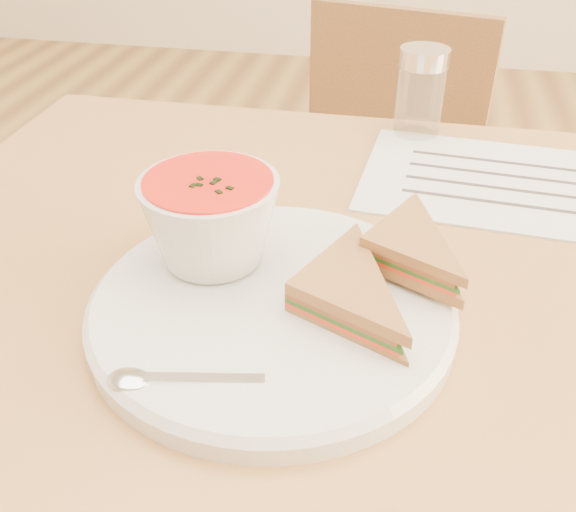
% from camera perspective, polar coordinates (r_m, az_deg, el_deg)
% --- Properties ---
extents(dining_table, '(1.00, 0.70, 0.75)m').
position_cam_1_polar(dining_table, '(0.89, 5.60, -20.33)').
color(dining_table, '#A45F32').
rests_on(dining_table, floor).
extents(chair_far, '(0.44, 0.44, 0.81)m').
position_cam_1_polar(chair_far, '(1.29, 6.53, 1.57)').
color(chair_far, brown).
rests_on(chair_far, floor).
extents(plate, '(0.32, 0.32, 0.02)m').
position_cam_1_polar(plate, '(0.55, -1.45, -4.69)').
color(plate, silver).
rests_on(plate, dining_table).
extents(soup_bowl, '(0.15, 0.15, 0.08)m').
position_cam_1_polar(soup_bowl, '(0.57, -6.83, 2.84)').
color(soup_bowl, silver).
rests_on(soup_bowl, plate).
extents(sandwich_half_a, '(0.15, 0.15, 0.03)m').
position_cam_1_polar(sandwich_half_a, '(0.51, -0.30, -3.94)').
color(sandwich_half_a, '#B76D40').
rests_on(sandwich_half_a, plate).
extents(sandwich_half_b, '(0.13, 0.13, 0.03)m').
position_cam_1_polar(sandwich_half_b, '(0.55, 6.29, 0.34)').
color(sandwich_half_b, '#B76D40').
rests_on(sandwich_half_b, plate).
extents(spoon, '(0.17, 0.07, 0.01)m').
position_cam_1_polar(spoon, '(0.47, -8.14, -10.83)').
color(spoon, silver).
rests_on(spoon, plate).
extents(paper_menu, '(0.32, 0.25, 0.00)m').
position_cam_1_polar(paper_menu, '(0.79, 17.97, 6.29)').
color(paper_menu, white).
rests_on(paper_menu, dining_table).
extents(condiment_shaker, '(0.08, 0.08, 0.11)m').
position_cam_1_polar(condiment_shaker, '(0.87, 11.68, 14.03)').
color(condiment_shaker, silver).
rests_on(condiment_shaker, dining_table).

